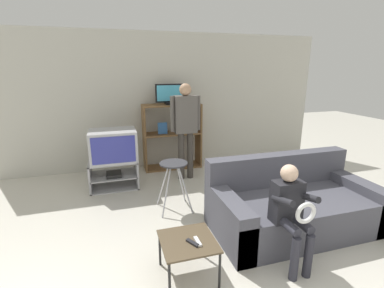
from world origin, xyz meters
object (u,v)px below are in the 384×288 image
(tv_stand, at_px, (114,174))
(remote_control_white, at_px, (198,241))
(television_flat, at_px, (170,95))
(television_main, at_px, (113,145))
(media_shelf, at_px, (172,136))
(couch, at_px, (292,206))
(person_seated_child, at_px, (291,208))
(person_standing_adult, at_px, (186,122))
(snack_table, at_px, (188,244))
(remote_control_black, at_px, (193,243))
(folding_stool, at_px, (174,171))

(tv_stand, relative_size, remote_control_white, 5.39)
(television_flat, bearing_deg, television_main, -149.96)
(tv_stand, distance_m, media_shelf, 1.39)
(tv_stand, xyz_separation_m, media_shelf, (1.15, 0.65, 0.42))
(television_flat, bearing_deg, couch, -69.33)
(person_seated_child, bearing_deg, remote_control_white, 176.78)
(couch, xyz_separation_m, person_standing_adult, (-0.83, 1.93, 0.74))
(media_shelf, bearing_deg, person_standing_adult, -80.45)
(television_flat, distance_m, snack_table, 3.24)
(snack_table, height_order, couch, couch)
(person_standing_adult, bearing_deg, snack_table, -104.93)
(person_standing_adult, xyz_separation_m, person_seated_child, (0.37, -2.50, -0.41))
(snack_table, distance_m, person_standing_adult, 2.57)
(remote_control_black, bearing_deg, media_shelf, 51.90)
(remote_control_white, xyz_separation_m, person_standing_adult, (0.56, 2.45, 0.63))
(television_flat, bearing_deg, tv_stand, -150.60)
(television_main, xyz_separation_m, folding_stool, (0.77, -1.03, -0.15))
(tv_stand, relative_size, television_main, 1.05)
(television_main, bearing_deg, remote_control_white, -74.59)
(media_shelf, height_order, remote_control_white, media_shelf)
(television_main, height_order, folding_stool, television_main)
(television_flat, height_order, remote_control_black, television_flat)
(television_flat, bearing_deg, remote_control_black, -99.01)
(remote_control_black, xyz_separation_m, remote_control_white, (0.05, 0.01, 0.00))
(television_main, bearing_deg, couch, -42.73)
(tv_stand, bearing_deg, couch, -42.43)
(remote_control_black, relative_size, remote_control_white, 1.00)
(folding_stool, height_order, remote_control_black, folding_stool)
(remote_control_white, bearing_deg, person_standing_adult, 75.17)
(media_shelf, relative_size, television_flat, 2.27)
(remote_control_black, relative_size, person_standing_adult, 0.09)
(tv_stand, distance_m, remote_control_white, 2.53)
(folding_stool, height_order, snack_table, folding_stool)
(remote_control_black, height_order, couch, couch)
(television_main, relative_size, remote_control_black, 5.12)
(folding_stool, relative_size, person_standing_adult, 0.41)
(folding_stool, distance_m, couch, 1.59)
(remote_control_black, bearing_deg, snack_table, 83.17)
(couch, bearing_deg, television_flat, 110.67)
(television_main, distance_m, folding_stool, 1.30)
(television_flat, distance_m, person_seated_child, 3.26)
(couch, bearing_deg, remote_control_black, -160.07)
(television_main, bearing_deg, person_seated_child, -57.03)
(television_flat, relative_size, person_standing_adult, 0.33)
(television_main, height_order, snack_table, television_main)
(tv_stand, bearing_deg, folding_stool, -52.64)
(television_flat, height_order, person_seated_child, television_flat)
(folding_stool, relative_size, remote_control_black, 4.84)
(person_standing_adult, bearing_deg, tv_stand, -178.83)
(tv_stand, distance_m, snack_table, 2.45)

